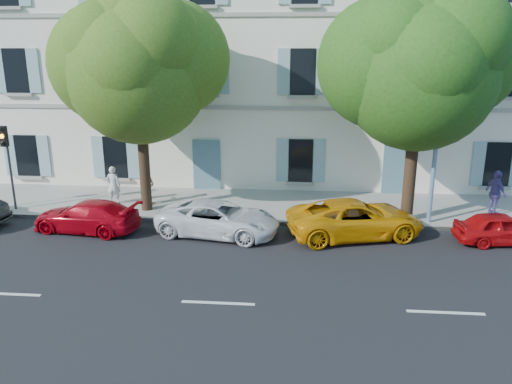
# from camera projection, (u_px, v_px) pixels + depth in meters

# --- Properties ---
(ground) EXTENTS (90.00, 90.00, 0.00)m
(ground) POSITION_uv_depth(u_px,v_px,m) (236.00, 246.00, 17.31)
(ground) COLOR black
(sidewalk) EXTENTS (36.00, 4.50, 0.15)m
(sidewalk) POSITION_uv_depth(u_px,v_px,m) (249.00, 205.00, 21.54)
(sidewalk) COLOR #A09E96
(sidewalk) RESTS_ON ground
(kerb) EXTENTS (36.00, 0.16, 0.16)m
(kerb) POSITION_uv_depth(u_px,v_px,m) (243.00, 222.00, 19.47)
(kerb) COLOR #9E998E
(kerb) RESTS_ON ground
(building) EXTENTS (28.00, 7.00, 12.00)m
(building) POSITION_uv_depth(u_px,v_px,m) (259.00, 60.00, 25.38)
(building) COLOR white
(building) RESTS_ON ground
(car_red_coupe) EXTENTS (4.20, 2.20, 1.16)m
(car_red_coupe) POSITION_uv_depth(u_px,v_px,m) (87.00, 216.00, 18.62)
(car_red_coupe) COLOR #AD0413
(car_red_coupe) RESTS_ON ground
(car_white_coupe) EXTENTS (4.76, 2.79, 1.24)m
(car_white_coupe) POSITION_uv_depth(u_px,v_px,m) (218.00, 219.00, 18.24)
(car_white_coupe) COLOR white
(car_white_coupe) RESTS_ON ground
(car_yellow_supercar) EXTENTS (5.30, 3.42, 1.36)m
(car_yellow_supercar) POSITION_uv_depth(u_px,v_px,m) (355.00, 219.00, 18.06)
(car_yellow_supercar) COLOR orange
(car_yellow_supercar) RESTS_ON ground
(car_red_hatchback) EXTENTS (3.36, 1.64, 1.10)m
(car_red_hatchback) POSITION_uv_depth(u_px,v_px,m) (502.00, 228.00, 17.44)
(car_red_hatchback) COLOR #B80B0E
(car_red_hatchback) RESTS_ON ground
(tree_left) EXTENTS (5.57, 5.57, 8.64)m
(tree_left) POSITION_uv_depth(u_px,v_px,m) (138.00, 72.00, 19.22)
(tree_left) COLOR #3A2819
(tree_left) RESTS_ON sidewalk
(tree_right) EXTENTS (5.66, 5.66, 8.72)m
(tree_right) POSITION_uv_depth(u_px,v_px,m) (419.00, 73.00, 17.96)
(tree_right) COLOR #3A2819
(tree_right) RESTS_ON sidewalk
(traffic_light) EXTENTS (0.29, 0.40, 3.50)m
(traffic_light) POSITION_uv_depth(u_px,v_px,m) (6.00, 150.00, 20.03)
(traffic_light) COLOR #383A3D
(traffic_light) RESTS_ON sidewalk
(street_lamp) EXTENTS (0.28, 1.74, 8.17)m
(street_lamp) POSITION_uv_depth(u_px,v_px,m) (442.00, 102.00, 17.79)
(street_lamp) COLOR #7293BF
(street_lamp) RESTS_ON sidewalk
(pedestrian_a) EXTENTS (0.60, 0.40, 1.64)m
(pedestrian_a) POSITION_uv_depth(u_px,v_px,m) (113.00, 185.00, 21.35)
(pedestrian_a) COLOR silver
(pedestrian_a) RESTS_ON sidewalk
(pedestrian_b) EXTENTS (0.92, 0.80, 1.61)m
(pedestrian_b) POSITION_uv_depth(u_px,v_px,m) (146.00, 185.00, 21.35)
(pedestrian_b) COLOR tan
(pedestrian_b) RESTS_ON sidewalk
(pedestrian_c) EXTENTS (0.76, 1.16, 1.83)m
(pedestrian_c) POSITION_uv_depth(u_px,v_px,m) (496.00, 193.00, 19.86)
(pedestrian_c) COLOR #5C5093
(pedestrian_c) RESTS_ON sidewalk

